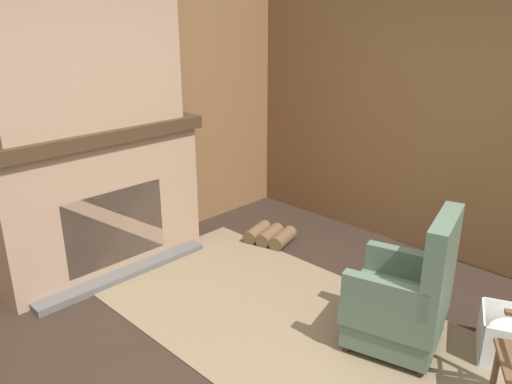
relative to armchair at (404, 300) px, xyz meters
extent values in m
plane|color=#2D2119|center=(-0.36, -0.79, -0.37)|extent=(14.00, 14.00, 0.00)
cube|color=brown|center=(-2.73, -0.79, 0.89)|extent=(0.06, 5.28, 2.52)
cube|color=brown|center=(-0.36, 1.58, 0.89)|extent=(5.28, 0.06, 2.52)
cube|color=#9E7A60|center=(-2.50, -0.79, 0.22)|extent=(0.40, 1.80, 1.18)
cube|color=black|center=(-2.33, -0.79, 0.08)|extent=(0.08, 0.94, 0.66)
cube|color=#565451|center=(-2.21, -0.79, -0.34)|extent=(0.16, 1.62, 0.06)
cube|color=#3D2819|center=(-2.50, -0.79, 0.87)|extent=(0.50, 1.90, 0.11)
cube|color=#9E7A60|center=(-2.50, -0.79, 1.53)|extent=(0.36, 1.59, 1.21)
cube|color=#7A664C|center=(-0.61, -0.32, -0.36)|extent=(3.55, 1.67, 0.01)
cube|color=#516651|center=(-0.05, -0.01, -0.19)|extent=(0.70, 0.68, 0.24)
cube|color=#516651|center=(-0.05, -0.01, -0.04)|extent=(0.74, 0.72, 0.18)
cube|color=#516651|center=(0.19, 0.05, 0.35)|extent=(0.26, 0.60, 0.60)
cube|color=#516651|center=(-0.01, -0.26, 0.15)|extent=(0.56, 0.22, 0.20)
cube|color=#516651|center=(-0.13, 0.22, 0.15)|extent=(0.56, 0.22, 0.20)
cylinder|color=#332319|center=(-0.23, -0.30, -0.34)|extent=(0.06, 0.06, 0.06)
cylinder|color=#332319|center=(-0.34, 0.16, -0.34)|extent=(0.06, 0.06, 0.06)
cylinder|color=#332319|center=(0.25, -0.18, -0.34)|extent=(0.06, 0.06, 0.06)
cylinder|color=#332319|center=(0.13, 0.28, -0.34)|extent=(0.06, 0.06, 0.06)
cylinder|color=brown|center=(0.66, -0.12, -0.14)|extent=(0.05, 0.05, 0.38)
cylinder|color=brown|center=(-1.93, 0.58, -0.30)|extent=(0.23, 0.37, 0.14)
cylinder|color=brown|center=(-1.79, 0.62, -0.30)|extent=(0.23, 0.37, 0.14)
cylinder|color=brown|center=(-1.65, 0.65, -0.30)|extent=(0.23, 0.37, 0.14)
cube|color=white|center=(0.59, 0.41, -0.36)|extent=(0.53, 0.52, 0.01)
cube|color=white|center=(0.41, 0.33, -0.21)|extent=(0.16, 0.36, 0.32)
cube|color=white|center=(0.52, 0.58, -0.21)|extent=(0.38, 0.17, 0.32)
ellipsoid|color=silver|center=(-2.54, -1.49, 0.97)|extent=(0.11, 0.11, 0.09)
cylinder|color=white|center=(-2.54, -1.49, 1.09)|extent=(0.06, 0.06, 0.16)
cube|color=black|center=(-2.54, -0.13, 1.00)|extent=(0.13, 0.24, 0.16)
cube|color=silver|center=(-2.47, -0.13, 1.01)|extent=(0.01, 0.04, 0.02)
camera|label=1|loc=(1.31, -2.78, 1.82)|focal=35.00mm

